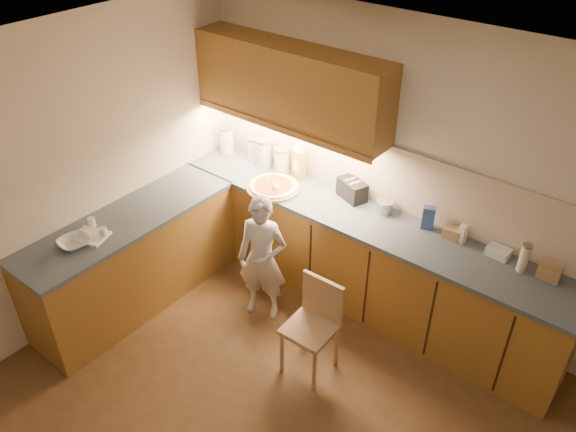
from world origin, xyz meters
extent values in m
cube|color=beige|center=(0.00, 2.00, 1.30)|extent=(4.50, 0.04, 2.60)
cube|color=beige|center=(-2.25, 0.00, 1.30)|extent=(0.04, 4.00, 2.60)
cube|color=white|center=(0.00, 0.00, 2.60)|extent=(4.50, 4.00, 0.04)
cube|color=olive|center=(-0.38, 1.70, 0.44)|extent=(3.75, 0.60, 0.88)
cube|color=olive|center=(-1.95, 0.40, 0.44)|extent=(0.60, 2.00, 0.88)
cube|color=#414F5E|center=(-0.37, 1.70, 0.90)|extent=(3.77, 0.62, 0.04)
cube|color=#414F5E|center=(-1.95, 0.40, 0.90)|extent=(0.62, 2.02, 0.04)
cube|color=black|center=(-1.90, 1.40, 0.44)|extent=(0.02, 0.01, 0.80)
cube|color=black|center=(-1.30, 1.40, 0.44)|extent=(0.02, 0.01, 0.80)
cube|color=black|center=(-0.70, 1.40, 0.44)|extent=(0.02, 0.01, 0.80)
cube|color=black|center=(-0.10, 1.40, 0.44)|extent=(0.02, 0.01, 0.80)
cube|color=black|center=(0.50, 1.40, 0.44)|extent=(0.02, 0.01, 0.80)
cube|color=black|center=(1.10, 1.40, 0.44)|extent=(0.02, 0.01, 0.80)
cube|color=beige|center=(-0.38, 1.99, 1.21)|extent=(3.75, 0.02, 0.58)
cube|color=olive|center=(-1.27, 1.82, 1.85)|extent=(1.95, 0.35, 0.70)
cube|color=olive|center=(-1.27, 1.65, 1.50)|extent=(1.95, 0.02, 0.06)
cylinder|color=#A27F51|center=(-1.26, 1.56, 0.93)|extent=(0.51, 0.51, 0.02)
cylinder|color=#FEEFC6|center=(-1.26, 1.56, 0.95)|extent=(0.45, 0.45, 0.02)
cylinder|color=#AD3C17|center=(-1.26, 1.56, 0.96)|extent=(0.36, 0.36, 0.01)
sphere|color=white|center=(-1.20, 1.52, 0.99)|extent=(0.06, 0.06, 0.06)
cylinder|color=white|center=(-1.16, 1.46, 1.02)|extent=(0.06, 0.12, 0.20)
imported|color=silver|center=(-0.92, 1.00, 0.61)|extent=(0.52, 0.43, 1.21)
cylinder|color=tan|center=(-0.35, 0.55, 0.21)|extent=(0.03, 0.03, 0.42)
cylinder|color=tan|center=(-0.03, 0.56, 0.21)|extent=(0.03, 0.03, 0.42)
cylinder|color=tan|center=(-0.36, 0.87, 0.21)|extent=(0.03, 0.03, 0.42)
cylinder|color=tan|center=(-0.04, 0.88, 0.21)|extent=(0.03, 0.03, 0.42)
cube|color=tan|center=(-0.19, 0.72, 0.44)|extent=(0.39, 0.39, 0.04)
cube|color=tan|center=(-0.20, 0.89, 0.65)|extent=(0.38, 0.04, 0.37)
imported|color=silver|center=(-1.95, -0.11, 0.95)|extent=(0.27, 0.27, 0.06)
cylinder|color=white|center=(-2.10, 1.82, 1.06)|extent=(0.14, 0.14, 0.27)
cylinder|color=gray|center=(-2.10, 1.82, 1.20)|extent=(0.15, 0.15, 0.02)
cylinder|color=beige|center=(-1.77, 1.88, 1.04)|extent=(0.13, 0.13, 0.23)
cylinder|color=gray|center=(-1.77, 1.88, 1.16)|extent=(0.14, 0.14, 0.02)
cylinder|color=beige|center=(-1.62, 1.84, 1.05)|extent=(0.14, 0.14, 0.27)
cylinder|color=gray|center=(-1.62, 1.84, 1.20)|extent=(0.15, 0.15, 0.02)
cylinder|color=silver|center=(-1.41, 1.87, 1.04)|extent=(0.14, 0.14, 0.23)
cylinder|color=tan|center=(-1.41, 1.87, 1.16)|extent=(0.15, 0.15, 0.02)
cube|color=#AE9122|center=(-1.21, 1.87, 1.07)|extent=(0.13, 0.11, 0.29)
cube|color=white|center=(-1.21, 1.87, 1.24)|extent=(0.09, 0.07, 0.05)
cube|color=black|center=(-0.60, 1.88, 1.01)|extent=(0.32, 0.25, 0.18)
cube|color=silver|center=(-0.64, 1.89, 1.10)|extent=(0.07, 0.12, 0.00)
cube|color=silver|center=(-0.57, 1.87, 1.10)|extent=(0.07, 0.12, 0.00)
cylinder|color=#A5A5AA|center=(-0.25, 1.87, 0.97)|extent=(0.14, 0.14, 0.11)
cylinder|color=#A5A5AA|center=(-0.25, 1.87, 1.03)|extent=(0.15, 0.15, 0.01)
cube|color=#3754A6|center=(0.15, 1.89, 1.02)|extent=(0.12, 0.10, 0.20)
cube|color=tan|center=(0.37, 1.88, 0.97)|extent=(0.14, 0.11, 0.10)
cube|color=silver|center=(0.46, 1.87, 1.00)|extent=(0.06, 0.06, 0.16)
cube|color=silver|center=(0.76, 1.89, 0.96)|extent=(0.19, 0.14, 0.07)
cylinder|color=silver|center=(0.96, 1.82, 1.03)|extent=(0.07, 0.07, 0.23)
cylinder|color=gray|center=(0.96, 1.82, 1.15)|extent=(0.08, 0.08, 0.02)
cube|color=tan|center=(1.15, 1.86, 0.98)|extent=(0.17, 0.13, 0.12)
cube|color=white|center=(-1.95, 0.04, 0.93)|extent=(0.33, 0.29, 0.02)
cylinder|color=silver|center=(-2.07, 0.14, 0.96)|extent=(0.08, 0.08, 0.08)
cylinder|color=white|center=(-1.87, 0.11, 0.96)|extent=(0.07, 0.07, 0.09)
camera|label=1|loc=(1.63, -1.85, 3.66)|focal=35.00mm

